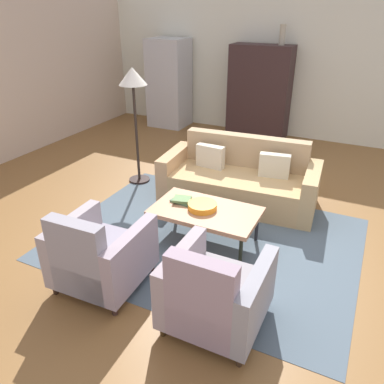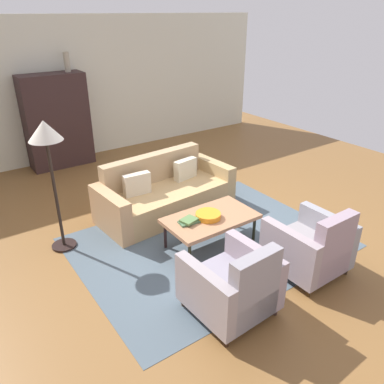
# 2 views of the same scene
# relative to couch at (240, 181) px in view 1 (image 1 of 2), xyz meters

# --- Properties ---
(ground_plane) EXTENTS (10.42, 10.42, 0.00)m
(ground_plane) POSITION_rel_couch_xyz_m (0.13, -1.02, -0.29)
(ground_plane) COLOR brown
(wall_back) EXTENTS (8.69, 0.12, 2.80)m
(wall_back) POSITION_rel_couch_xyz_m (0.13, 3.22, 1.11)
(wall_back) COLOR silver
(wall_back) RESTS_ON ground
(area_rug) EXTENTS (3.40, 2.60, 0.01)m
(area_rug) POSITION_rel_couch_xyz_m (0.01, -1.14, -0.28)
(area_rug) COLOR #4E5E6A
(area_rug) RESTS_ON ground
(couch) EXTENTS (2.16, 1.06, 0.86)m
(couch) POSITION_rel_couch_xyz_m (0.00, 0.00, 0.00)
(couch) COLOR tan
(couch) RESTS_ON ground
(coffee_table) EXTENTS (1.20, 0.70, 0.42)m
(coffee_table) POSITION_rel_couch_xyz_m (0.01, -1.19, 0.10)
(coffee_table) COLOR black
(coffee_table) RESTS_ON ground
(armchair_left) EXTENTS (0.83, 0.83, 0.88)m
(armchair_left) POSITION_rel_couch_xyz_m (-0.59, -2.35, 0.06)
(armchair_left) COLOR #362B21
(armchair_left) RESTS_ON ground
(armchair_right) EXTENTS (0.80, 0.80, 0.88)m
(armchair_right) POSITION_rel_couch_xyz_m (0.61, -2.35, 0.06)
(armchair_right) COLOR #371A16
(armchair_right) RESTS_ON ground
(fruit_bowl) EXTENTS (0.33, 0.33, 0.07)m
(fruit_bowl) POSITION_rel_couch_xyz_m (-0.04, -1.19, 0.17)
(fruit_bowl) COLOR orange
(fruit_bowl) RESTS_ON coffee_table
(book_stack) EXTENTS (0.28, 0.21, 0.06)m
(book_stack) POSITION_rel_couch_xyz_m (-0.31, -1.15, 0.16)
(book_stack) COLOR #486B4A
(book_stack) RESTS_ON coffee_table
(cabinet) EXTENTS (1.20, 0.51, 1.80)m
(cabinet) POSITION_rel_couch_xyz_m (-0.65, 2.88, 0.61)
(cabinet) COLOR #342222
(cabinet) RESTS_ON ground
(vase_tall) EXTENTS (0.11, 0.11, 0.36)m
(vase_tall) POSITION_rel_couch_xyz_m (-0.30, 2.87, 1.69)
(vase_tall) COLOR #A8A18B
(vase_tall) RESTS_ON cabinet
(refrigerator) EXTENTS (0.80, 0.73, 1.85)m
(refrigerator) POSITION_rel_couch_xyz_m (-2.66, 2.77, 0.64)
(refrigerator) COLOR #B7BABF
(refrigerator) RESTS_ON ground
(floor_lamp) EXTENTS (0.40, 0.40, 1.72)m
(floor_lamp) POSITION_rel_couch_xyz_m (-1.62, -0.10, 1.16)
(floor_lamp) COLOR black
(floor_lamp) RESTS_ON ground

